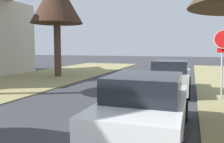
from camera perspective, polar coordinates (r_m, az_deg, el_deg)
stop_sign_far at (r=10.94m, az=25.38°, el=4.91°), size 0.81×0.73×2.91m
street_tree_left_mid_b at (r=18.65m, az=-13.30°, el=16.18°), size 3.88×3.88×7.33m
parked_sedan_white at (r=5.91m, az=8.18°, el=-8.82°), size 1.94×4.40×1.57m
parked_sedan_silver at (r=12.19m, az=13.96°, el=-1.37°), size 1.94×4.40×1.57m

